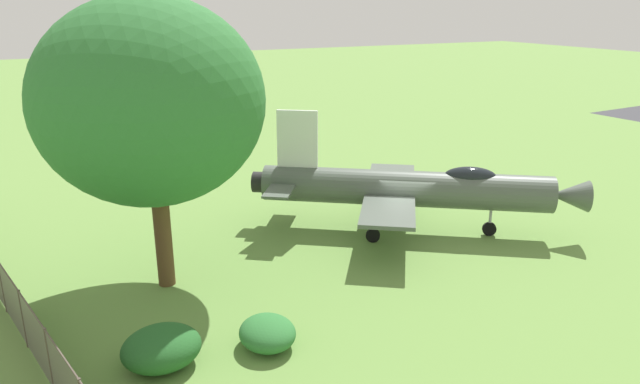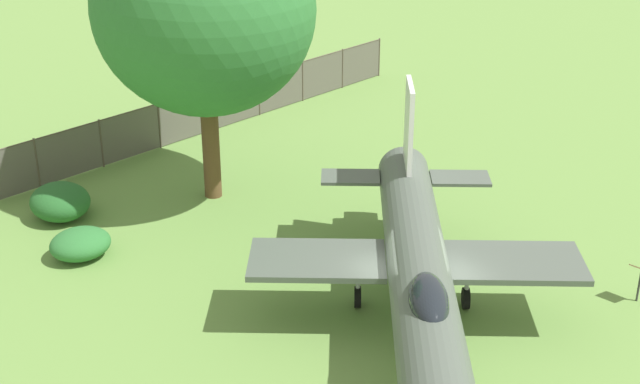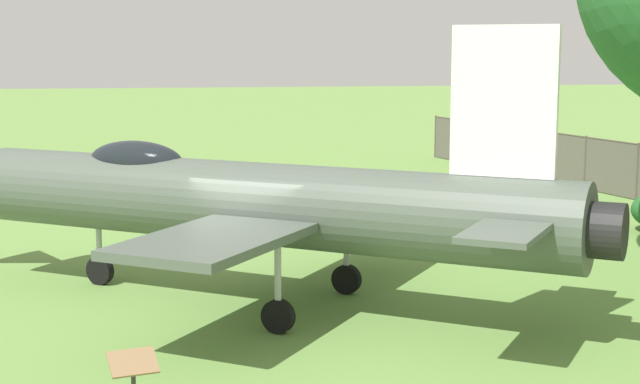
# 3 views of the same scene
# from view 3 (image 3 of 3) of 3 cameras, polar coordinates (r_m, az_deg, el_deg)

# --- Properties ---
(ground_plane) EXTENTS (200.00, 200.00, 0.00)m
(ground_plane) POSITION_cam_3_polar(r_m,az_deg,el_deg) (18.82, -3.77, -6.67)
(ground_plane) COLOR #668E42
(display_jet) EXTENTS (10.38, 12.90, 5.32)m
(display_jet) POSITION_cam_3_polar(r_m,az_deg,el_deg) (18.56, -4.80, -0.47)
(display_jet) COLOR #4C564C
(display_jet) RESTS_ON ground_plane
(shrub_by_tree) EXTENTS (1.86, 1.66, 0.90)m
(shrub_by_tree) POSITION_cam_3_polar(r_m,az_deg,el_deg) (26.61, 14.10, -1.39)
(shrub_by_tree) COLOR #2D7033
(shrub_by_tree) RESTS_ON ground_plane
(info_plaque) EXTENTS (0.53, 0.68, 1.14)m
(info_plaque) POSITION_cam_3_polar(r_m,az_deg,el_deg) (12.57, -11.01, -10.59)
(info_plaque) COLOR #333333
(info_plaque) RESTS_ON ground_plane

